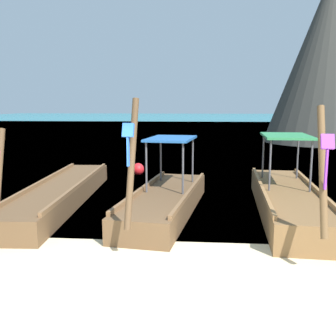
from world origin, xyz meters
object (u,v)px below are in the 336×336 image
mooring_buoy_near (138,169)px  karst_rock (329,56)px  longtail_boat_blue_ribbon (166,200)px  longtail_boat_violet_ribbon (288,199)px  longtail_boat_pink_ribbon (61,193)px

mooring_buoy_near → karst_rock: bearing=52.0°
longtail_boat_blue_ribbon → karst_rock: bearing=63.4°
longtail_boat_blue_ribbon → karst_rock: size_ratio=0.45×
karst_rock → longtail_boat_violet_ribbon: bearing=-109.4°
longtail_boat_pink_ribbon → karst_rock: bearing=56.0°
longtail_boat_blue_ribbon → mooring_buoy_near: 5.44m
longtail_boat_violet_ribbon → karst_rock: karst_rock is taller
longtail_boat_pink_ribbon → mooring_buoy_near: size_ratio=15.65×
longtail_boat_violet_ribbon → karst_rock: 21.85m
longtail_boat_pink_ribbon → mooring_buoy_near: (1.45, 4.47, -0.04)m
longtail_boat_pink_ribbon → longtail_boat_violet_ribbon: bearing=-5.0°
longtail_boat_blue_ribbon → longtail_boat_violet_ribbon: (3.08, 0.21, 0.02)m
longtail_boat_violet_ribbon → longtail_boat_blue_ribbon: bearing=-176.0°
longtail_boat_pink_ribbon → longtail_boat_blue_ribbon: longtail_boat_blue_ribbon is taller
karst_rock → longtail_boat_pink_ribbon: bearing=-124.0°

